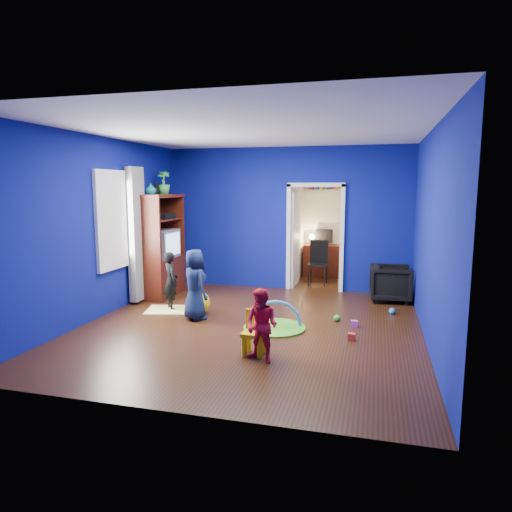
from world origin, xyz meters
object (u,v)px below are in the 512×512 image
(armchair, at_px, (391,283))
(child_navy, at_px, (195,285))
(crt_tv, at_px, (162,244))
(hopper_ball, at_px, (198,303))
(play_mat, at_px, (275,328))
(toddler_red, at_px, (262,326))
(study_desk, at_px, (323,261))
(tv_armoire, at_px, (160,246))
(vase, at_px, (151,189))
(kid_chair, at_px, (254,335))
(child_black, at_px, (171,281))
(folding_chair, at_px, (318,264))

(armchair, xyz_separation_m, child_navy, (-3.05, -2.03, 0.23))
(crt_tv, relative_size, hopper_ball, 1.78)
(crt_tv, distance_m, play_mat, 3.13)
(armchair, height_order, toddler_red, toddler_red)
(play_mat, distance_m, study_desk, 4.27)
(tv_armoire, bearing_deg, toddler_red, -45.86)
(vase, bearing_deg, study_desk, 47.28)
(toddler_red, xyz_separation_m, crt_tv, (-2.68, 2.81, 0.57))
(tv_armoire, relative_size, kid_chair, 3.92)
(hopper_ball, bearing_deg, child_black, 162.91)
(tv_armoire, bearing_deg, armchair, 9.15)
(child_navy, relative_size, folding_chair, 1.23)
(child_navy, xyz_separation_m, study_desk, (1.56, 4.09, -0.19))
(child_black, xyz_separation_m, study_desk, (2.18, 3.67, -0.13))
(crt_tv, height_order, folding_chair, crt_tv)
(crt_tv, relative_size, study_desk, 0.80)
(child_black, relative_size, study_desk, 1.15)
(hopper_ball, bearing_deg, tv_armoire, 138.02)
(child_navy, bearing_deg, study_desk, -68.05)
(crt_tv, relative_size, folding_chair, 0.76)
(kid_chair, distance_m, play_mat, 1.14)
(toddler_red, xyz_separation_m, folding_chair, (0.10, 4.60, 0.01))
(child_black, bearing_deg, armchair, -109.74)
(crt_tv, relative_size, kid_chair, 1.40)
(child_navy, distance_m, vase, 2.22)
(armchair, distance_m, study_desk, 2.54)
(toddler_red, distance_m, hopper_ball, 2.31)
(child_black, bearing_deg, toddler_red, -175.74)
(hopper_ball, bearing_deg, study_desk, 67.25)
(child_navy, distance_m, play_mat, 1.45)
(study_desk, bearing_deg, toddler_red, -90.98)
(kid_chair, distance_m, study_desk, 5.37)
(child_black, xyz_separation_m, hopper_ball, (0.56, -0.17, -0.31))
(hopper_ball, bearing_deg, toddler_red, -48.62)
(tv_armoire, relative_size, play_mat, 2.11)
(study_desk, bearing_deg, tv_armoire, -135.68)
(toddler_red, relative_size, study_desk, 1.02)
(child_navy, bearing_deg, play_mat, -143.83)
(play_mat, height_order, study_desk, study_desk)
(hopper_ball, distance_m, study_desk, 4.17)
(crt_tv, height_order, study_desk, crt_tv)
(play_mat, bearing_deg, hopper_ball, 163.66)
(vase, bearing_deg, crt_tv, 82.41)
(tv_armoire, bearing_deg, play_mat, -29.93)
(hopper_ball, bearing_deg, vase, 146.92)
(toddler_red, bearing_deg, vase, 156.39)
(child_black, bearing_deg, kid_chair, -174.69)
(vase, distance_m, folding_chair, 3.86)
(folding_chair, bearing_deg, crt_tv, -147.16)
(armchair, height_order, play_mat, armchair)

